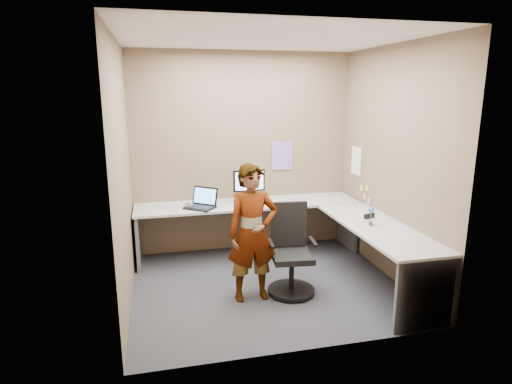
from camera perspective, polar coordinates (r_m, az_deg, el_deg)
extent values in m
plane|color=#28292E|center=(5.04, 1.44, -12.31)|extent=(3.00, 3.00, 0.00)
plane|color=brown|center=(5.87, -1.71, 5.19)|extent=(3.00, 0.00, 3.00)
plane|color=brown|center=(5.20, 17.76, 3.51)|extent=(0.00, 2.70, 2.70)
plane|color=brown|center=(4.48, -17.36, 2.05)|extent=(0.00, 2.70, 2.70)
plane|color=white|center=(4.57, 1.64, 19.86)|extent=(3.00, 3.00, 0.00)
cube|color=#A4A4A4|center=(5.68, -1.01, -1.61)|extent=(2.96, 0.65, 0.03)
cube|color=#A4A4A4|center=(4.91, 15.90, -4.54)|extent=(0.65, 1.91, 0.03)
cube|color=#59595B|center=(5.68, -15.43, -5.98)|extent=(0.04, 0.60, 0.70)
cube|color=#59595B|center=(6.24, 12.07, -4.04)|extent=(0.04, 0.60, 0.70)
cube|color=#59595B|center=(4.33, 21.55, -12.67)|extent=(0.60, 0.04, 0.70)
cube|color=red|center=(5.61, -0.88, -1.37)|extent=(0.28, 0.22, 0.05)
cube|color=black|center=(5.60, -0.88, -1.04)|extent=(0.19, 0.14, 0.01)
cube|color=black|center=(5.61, -0.93, -0.41)|extent=(0.05, 0.04, 0.11)
cube|color=black|center=(5.56, -0.93, 1.53)|extent=(0.42, 0.07, 0.28)
cube|color=#85ABE6|center=(5.55, -0.88, 1.49)|extent=(0.38, 0.04, 0.24)
cube|color=black|center=(5.46, -7.47, -2.09)|extent=(0.44, 0.42, 0.02)
cube|color=black|center=(5.53, -6.80, -0.51)|extent=(0.32, 0.28, 0.23)
cube|color=#4C99F2|center=(5.53, -6.80, -0.51)|extent=(0.28, 0.23, 0.19)
cube|color=#B7B7BC|center=(5.52, -9.03, -1.83)|extent=(0.12, 0.08, 0.04)
sphere|color=red|center=(5.50, -9.04, -1.56)|extent=(0.04, 0.04, 0.04)
cone|color=white|center=(5.44, -1.36, -1.80)|extent=(0.10, 0.10, 0.06)
cube|color=black|center=(5.17, 14.88, -3.09)|extent=(0.15, 0.10, 0.05)
cylinder|color=brown|center=(4.91, 15.01, -4.09)|extent=(0.05, 0.05, 0.04)
cylinder|color=#338C3F|center=(4.88, 15.08, -3.08)|extent=(0.01, 0.01, 0.14)
sphere|color=#476EFA|center=(4.86, 15.12, -2.29)|extent=(0.07, 0.07, 0.07)
cube|color=#846BB7|center=(6.00, 3.49, 4.86)|extent=(0.30, 0.01, 0.40)
cube|color=white|center=(5.99, 13.23, 4.04)|extent=(0.01, 0.28, 0.38)
cube|color=#F2E059|center=(5.74, 14.61, 0.52)|extent=(0.01, 0.07, 0.07)
cube|color=pink|center=(5.81, 14.30, -0.62)|extent=(0.01, 0.07, 0.07)
cube|color=pink|center=(5.72, 14.84, -1.10)|extent=(0.01, 0.07, 0.07)
cube|color=#F2E059|center=(5.88, 13.91, 0.55)|extent=(0.01, 0.07, 0.07)
cylinder|color=black|center=(4.86, 4.71, -12.89)|extent=(0.52, 0.52, 0.04)
cylinder|color=black|center=(4.77, 4.76, -10.70)|extent=(0.06, 0.06, 0.37)
cube|color=black|center=(4.70, 4.80, -8.54)|extent=(0.47, 0.47, 0.06)
cube|color=black|center=(4.78, 4.37, -4.25)|extent=(0.41, 0.09, 0.51)
cube|color=black|center=(4.60, 2.00, -6.88)|extent=(0.07, 0.28, 0.03)
cube|color=black|center=(4.69, 7.62, -6.58)|extent=(0.07, 0.28, 0.03)
imported|color=#999399|center=(4.48, -0.48, -5.51)|extent=(0.55, 0.38, 1.46)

